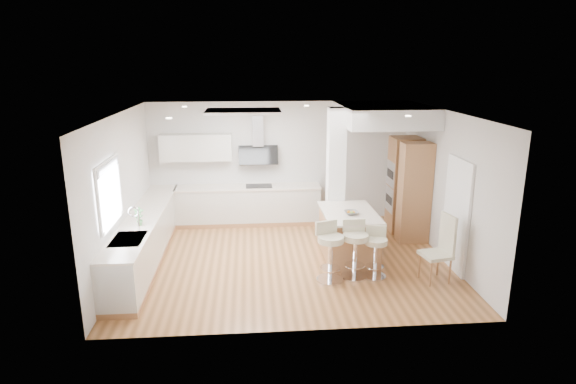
{
  "coord_description": "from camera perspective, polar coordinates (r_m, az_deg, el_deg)",
  "views": [
    {
      "loc": [
        -0.7,
        -8.51,
        3.71
      ],
      "look_at": [
        0.02,
        0.4,
        1.24
      ],
      "focal_mm": 30.0,
      "sensor_mm": 36.0,
      "label": 1
    }
  ],
  "objects": [
    {
      "name": "bar_stool_b",
      "position": [
        8.49,
        7.94,
        -6.37
      ],
      "size": [
        0.47,
        0.47,
        1.03
      ],
      "rotation": [
        0.0,
        0.0,
        0.01
      ],
      "color": "silver",
      "rests_on": "ground"
    },
    {
      "name": "ground",
      "position": [
        9.31,
        0.05,
        -8.05
      ],
      "size": [
        6.0,
        6.0,
        0.0
      ],
      "primitive_type": "plane",
      "color": "#A96F3E",
      "rests_on": "ground"
    },
    {
      "name": "counter_back",
      "position": [
        11.15,
        -5.58,
        -0.33
      ],
      "size": [
        3.62,
        0.63,
        2.5
      ],
      "color": "#A97448",
      "rests_on": "ground"
    },
    {
      "name": "wall_left",
      "position": [
        9.11,
        -19.1,
        -0.12
      ],
      "size": [
        0.04,
        5.0,
        2.8
      ],
      "primitive_type": "cube",
      "color": "beige",
      "rests_on": "ground"
    },
    {
      "name": "doorway_right",
      "position": [
        9.13,
        19.33,
        -2.73
      ],
      "size": [
        0.05,
        1.0,
        2.1
      ],
      "color": "#433A34",
      "rests_on": "ground"
    },
    {
      "name": "counter_left",
      "position": [
        9.54,
        -16.52,
        -5.17
      ],
      "size": [
        0.63,
        4.5,
        1.35
      ],
      "color": "#A97448",
      "rests_on": "ground"
    },
    {
      "name": "window_left",
      "position": [
        8.19,
        -20.47,
        0.19
      ],
      "size": [
        0.06,
        1.28,
        1.07
      ],
      "color": "white",
      "rests_on": "ground"
    },
    {
      "name": "dining_chair",
      "position": [
        8.68,
        17.75,
        -6.11
      ],
      "size": [
        0.54,
        0.54,
        1.19
      ],
      "rotation": [
        0.0,
        0.0,
        0.19
      ],
      "color": "beige",
      "rests_on": "ground"
    },
    {
      "name": "bar_stool_a",
      "position": [
        8.32,
        5.0,
        -6.69
      ],
      "size": [
        0.6,
        0.6,
        1.04
      ],
      "rotation": [
        0.0,
        0.0,
        0.35
      ],
      "color": "silver",
      "rests_on": "ground"
    },
    {
      "name": "oven_column",
      "position": [
        10.65,
        14.0,
        0.49
      ],
      "size": [
        0.63,
        1.21,
        2.1
      ],
      "color": "#A97448",
      "rests_on": "ground"
    },
    {
      "name": "pillar",
      "position": [
        9.9,
        5.67,
        1.85
      ],
      "size": [
        0.35,
        0.35,
        2.8
      ],
      "color": "white",
      "rests_on": "ground"
    },
    {
      "name": "peninsula",
      "position": [
        9.34,
        7.19,
        -5.02
      ],
      "size": [
        1.02,
        1.53,
        0.99
      ],
      "rotation": [
        0.0,
        0.0,
        0.01
      ],
      "color": "#A97448",
      "rests_on": "ground"
    },
    {
      "name": "bar_stool_c",
      "position": [
        8.58,
        10.34,
        -6.73
      ],
      "size": [
        0.48,
        0.48,
        0.91
      ],
      "rotation": [
        0.0,
        0.0,
        -0.21
      ],
      "color": "silver",
      "rests_on": "ground"
    },
    {
      "name": "soffit",
      "position": [
        10.36,
        11.2,
        8.99
      ],
      "size": [
        1.78,
        2.2,
        0.4
      ],
      "color": "silver",
      "rests_on": "ground"
    },
    {
      "name": "skylight",
      "position": [
        9.16,
        -5.27,
        9.48
      ],
      "size": [
        4.1,
        2.1,
        0.06
      ],
      "color": "white",
      "rests_on": "ground"
    },
    {
      "name": "wall_right",
      "position": [
        9.56,
        18.27,
        0.66
      ],
      "size": [
        0.04,
        5.0,
        2.8
      ],
      "primitive_type": "cube",
      "color": "beige",
      "rests_on": "ground"
    },
    {
      "name": "ceiling",
      "position": [
        9.31,
        0.05,
        -8.05
      ],
      "size": [
        6.0,
        5.0,
        0.02
      ],
      "primitive_type": "cube",
      "color": "silver",
      "rests_on": "ground"
    },
    {
      "name": "wall_back",
      "position": [
        11.27,
        -0.99,
        3.6
      ],
      "size": [
        6.0,
        0.04,
        2.8
      ],
      "primitive_type": "cube",
      "color": "beige",
      "rests_on": "ground"
    }
  ]
}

